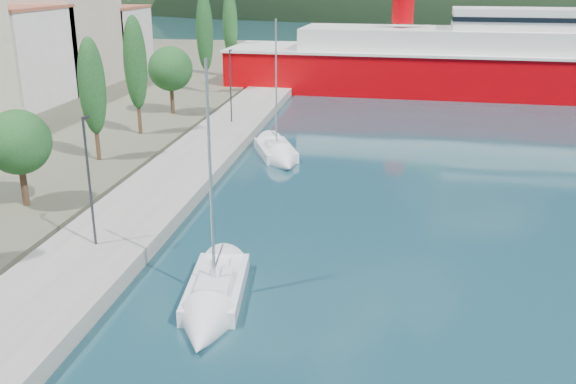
# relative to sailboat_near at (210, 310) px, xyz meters

# --- Properties ---
(ground) EXTENTS (1400.00, 1400.00, 0.00)m
(ground) POSITION_rel_sailboat_near_xyz_m (2.26, 111.47, -0.29)
(ground) COLOR #173B45
(quay) EXTENTS (5.00, 88.00, 0.80)m
(quay) POSITION_rel_sailboat_near_xyz_m (-6.74, 17.47, 0.11)
(quay) COLOR gray
(quay) RESTS_ON ground
(tree_row) EXTENTS (3.98, 65.09, 10.43)m
(tree_row) POSITION_rel_sailboat_near_xyz_m (-12.99, 24.32, 5.35)
(tree_row) COLOR #47301E
(tree_row) RESTS_ON land_strip
(lamp_posts) EXTENTS (0.15, 48.26, 6.06)m
(lamp_posts) POSITION_rel_sailboat_near_xyz_m (-6.74, 6.29, 3.79)
(lamp_posts) COLOR #2D2D33
(lamp_posts) RESTS_ON quay
(sailboat_near) EXTENTS (3.09, 7.73, 10.81)m
(sailboat_near) POSITION_rel_sailboat_near_xyz_m (0.00, 0.00, 0.00)
(sailboat_near) COLOR silver
(sailboat_near) RESTS_ON ground
(sailboat_mid) EXTENTS (4.90, 7.71, 10.83)m
(sailboat_mid) POSITION_rel_sailboat_near_xyz_m (-0.97, 22.33, 0.01)
(sailboat_mid) COLOR silver
(sailboat_mid) RESTS_ON ground
(ferry) EXTENTS (54.57, 14.20, 10.74)m
(ferry) POSITION_rel_sailboat_near_xyz_m (15.23, 53.18, 2.97)
(ferry) COLOR #B30005
(ferry) RESTS_ON ground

